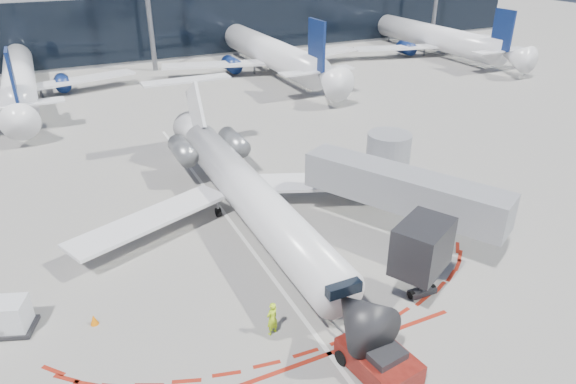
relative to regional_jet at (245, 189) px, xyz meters
name	(u,v)px	position (x,y,z in m)	size (l,w,h in m)	color
ground	(242,237)	(-1.03, -1.92, -2.44)	(260.00, 260.00, 0.00)	slate
apron_centerline	(232,223)	(-1.03, 0.08, -2.44)	(0.25, 40.00, 0.01)	silver
apron_stop_bar	(329,354)	(-1.03, -13.42, -2.44)	(14.00, 0.25, 0.01)	maroon
jet_bridge	(397,186)	(8.76, -4.93, 0.56)	(10.03, 15.20, 4.90)	gray
regional_jet	(245,189)	(0.00, 0.00, 0.00)	(23.69, 29.22, 7.32)	silver
pushback_tug	(379,360)	(0.42, -15.28, -1.79)	(2.87, 5.84, 1.49)	#51100B
ramp_worker	(272,318)	(-2.90, -10.99, -1.51)	(0.68, 0.45, 1.86)	#B0E017
uld_container	(12,316)	(-14.37, -5.30, -1.56)	(2.33, 2.16, 1.78)	black
safety_cone_left	(94,320)	(-10.76, -6.52, -2.16)	(0.41, 0.41, 0.57)	orange
bg_airliner_1	(14,55)	(-13.44, 39.10, 2.62)	(31.28, 33.12, 10.12)	silver
bg_airliner_2	(266,30)	(18.31, 38.92, 3.19)	(34.82, 36.87, 11.27)	silver
bg_airliner_3	(435,20)	(47.31, 38.10, 2.88)	(32.93, 34.87, 10.65)	silver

